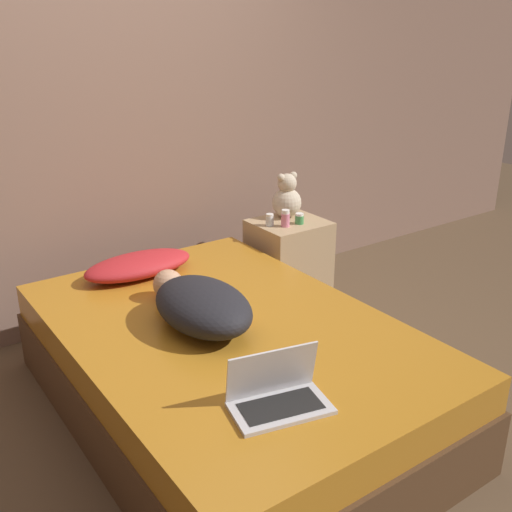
{
  "coord_description": "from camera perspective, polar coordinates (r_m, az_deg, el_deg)",
  "views": [
    {
      "loc": [
        -1.29,
        -2.06,
        1.75
      ],
      "look_at": [
        0.34,
        0.26,
        0.65
      ],
      "focal_mm": 42.0,
      "sensor_mm": 36.0,
      "label": 1
    }
  ],
  "objects": [
    {
      "name": "teddy_bear",
      "position": [
        3.88,
        2.95,
        5.55
      ],
      "size": [
        0.19,
        0.19,
        0.29
      ],
      "color": "beige",
      "rests_on": "nightstand"
    },
    {
      "name": "bottle_clear",
      "position": [
        3.72,
        1.32,
        3.45
      ],
      "size": [
        0.05,
        0.05,
        0.08
      ],
      "color": "silver",
      "rests_on": "nightstand"
    },
    {
      "name": "laptop",
      "position": [
        2.19,
        2.05,
        -13.0
      ],
      "size": [
        0.39,
        0.28,
        0.21
      ],
      "rotation": [
        0.0,
        0.0,
        -0.23
      ],
      "color": "silver",
      "rests_on": "bed"
    },
    {
      "name": "bottle_pink",
      "position": [
        3.71,
        2.82,
        3.6
      ],
      "size": [
        0.05,
        0.05,
        0.11
      ],
      "color": "pink",
      "rests_on": "nightstand"
    },
    {
      "name": "pillow",
      "position": [
        3.31,
        -11.11,
        -0.86
      ],
      "size": [
        0.61,
        0.29,
        0.12
      ],
      "color": "red",
      "rests_on": "bed"
    },
    {
      "name": "nightstand",
      "position": [
        3.92,
        3.1,
        -0.7
      ],
      "size": [
        0.45,
        0.4,
        0.57
      ],
      "color": "tan",
      "rests_on": "ground_plane"
    },
    {
      "name": "bed",
      "position": [
        2.87,
        -2.65,
        -10.75
      ],
      "size": [
        1.37,
        2.04,
        0.47
      ],
      "color": "#4C331E",
      "rests_on": "ground_plane"
    },
    {
      "name": "person_lying",
      "position": [
        2.72,
        -5.28,
        -4.6
      ],
      "size": [
        0.4,
        0.73,
        0.2
      ],
      "rotation": [
        0.0,
        0.0,
        -0.02
      ],
      "color": "black",
      "rests_on": "bed"
    },
    {
      "name": "wall_back",
      "position": [
        3.63,
        -14.46,
        13.5
      ],
      "size": [
        8.0,
        0.06,
        2.6
      ],
      "color": "#846656",
      "rests_on": "ground_plane"
    },
    {
      "name": "ground_plane",
      "position": [
        3.0,
        -2.57,
        -14.51
      ],
      "size": [
        12.0,
        12.0,
        0.0
      ],
      "primitive_type": "plane",
      "color": "brown"
    },
    {
      "name": "bottle_green",
      "position": [
        3.77,
        4.16,
        3.57
      ],
      "size": [
        0.05,
        0.05,
        0.07
      ],
      "color": "#3D8E4C",
      "rests_on": "nightstand"
    }
  ]
}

